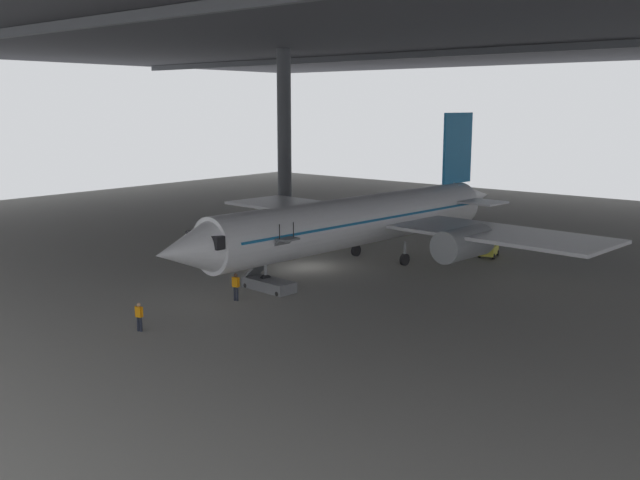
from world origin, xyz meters
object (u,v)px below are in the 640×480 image
airplane_main (363,220)px  crew_worker_near_nose (139,315)px  crew_worker_by_stairs (236,285)px  baggage_tug (489,250)px  boarding_stairs (270,279)px

airplane_main → crew_worker_near_nose: airplane_main is taller
crew_worker_by_stairs → airplane_main: bearing=90.3°
crew_worker_near_nose → crew_worker_by_stairs: crew_worker_by_stairs is taller
crew_worker_near_nose → baggage_tug: crew_worker_near_nose is taller
airplane_main → baggage_tug: (5.94, 8.79, -2.88)m
boarding_stairs → crew_worker_by_stairs: size_ratio=2.66×
airplane_main → crew_worker_by_stairs: 13.37m
boarding_stairs → crew_worker_near_nose: (0.71, -10.71, 0.17)m
crew_worker_near_nose → baggage_tug: 29.93m
crew_worker_near_nose → boarding_stairs: bearing=93.8°
baggage_tug → airplane_main: bearing=-124.1°
boarding_stairs → crew_worker_near_nose: bearing=-86.2°
crew_worker_near_nose → baggage_tug: size_ratio=0.65×
boarding_stairs → crew_worker_by_stairs: 3.22m
airplane_main → crew_worker_by_stairs: size_ratio=20.67×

